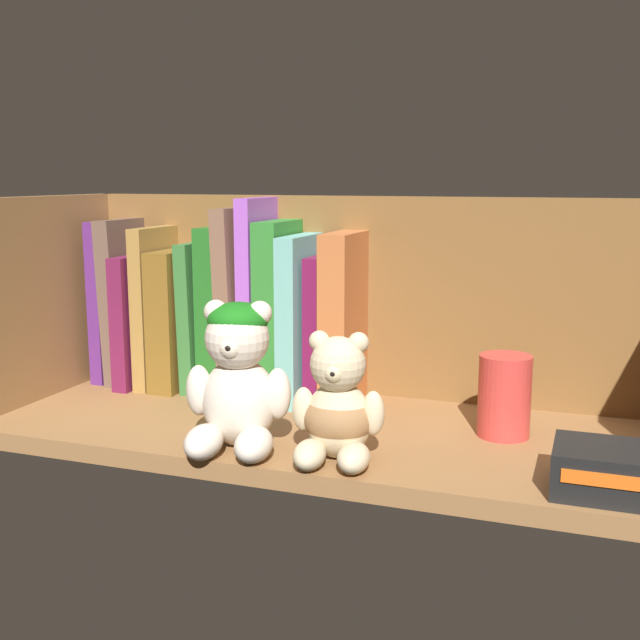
{
  "coord_description": "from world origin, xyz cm",
  "views": [
    {
      "loc": [
        26.47,
        -78.59,
        29.23
      ],
      "look_at": [
        -1.71,
        0.0,
        13.89
      ],
      "focal_mm": 44.17,
      "sensor_mm": 36.0,
      "label": 1
    }
  ],
  "objects": [
    {
      "name": "book_3",
      "position": [
        -27.84,
        10.78,
        12.37
      ],
      "size": [
        1.87,
        12.36,
        20.75
      ],
      "primitive_type": "cube",
      "color": "olive",
      "rests_on": "shelf_board"
    },
    {
      "name": "book_12",
      "position": [
        -2.06,
        10.78,
        12.35
      ],
      "size": [
        3.32,
        12.61,
        20.69
      ],
      "primitive_type": "cube",
      "color": "#BA6332",
      "rests_on": "shelf_board"
    },
    {
      "name": "book_9",
      "position": [
        -10.54,
        10.78,
        12.94
      ],
      "size": [
        2.99,
        12.13,
        21.88
      ],
      "primitive_type": "cube",
      "color": "#2C782A",
      "rests_on": "shelf_board"
    },
    {
      "name": "shelf_side_panel_left",
      "position": [
        -38.44,
        0.0,
        13.4
      ],
      "size": [
        1.6,
        30.56,
        26.79
      ],
      "primitive_type": "cube",
      "color": "olive",
      "rests_on": "ground"
    },
    {
      "name": "book_4",
      "position": [
        -24.75,
        10.78,
        10.94
      ],
      "size": [
        3.54,
        12.92,
        17.88
      ],
      "primitive_type": "cube",
      "color": "brown",
      "rests_on": "shelf_board"
    },
    {
      "name": "book_2",
      "position": [
        -30.24,
        10.78,
        10.57
      ],
      "size": [
        2.14,
        14.07,
        17.13
      ],
      "primitive_type": "cube",
      "color": "#61173B",
      "rests_on": "shelf_board"
    },
    {
      "name": "book_0",
      "position": [
        -35.24,
        10.78,
        12.68
      ],
      "size": [
        1.8,
        9.57,
        21.37
      ],
      "primitive_type": "cube",
      "color": "#522269",
      "rests_on": "shelf_board"
    },
    {
      "name": "book_11",
      "position": [
        -5.01,
        10.78,
        10.91
      ],
      "size": [
        1.8,
        10.71,
        17.82
      ],
      "primitive_type": "cube",
      "color": "maroon",
      "rests_on": "shelf_board"
    },
    {
      "name": "book_10",
      "position": [
        -7.47,
        10.78,
        12.13
      ],
      "size": [
        2.36,
        14.31,
        20.26
      ],
      "primitive_type": "cube",
      "color": "#6AAFA7",
      "rests_on": "shelf_board"
    },
    {
      "name": "book_8",
      "position": [
        -13.33,
        10.78,
        14.3
      ],
      "size": [
        1.82,
        11.57,
        24.6
      ],
      "primitive_type": "cube",
      "color": "#A051C5",
      "rests_on": "shelf_board"
    },
    {
      "name": "small_product_box",
      "position": [
        29.37,
        -9.38,
        4.08
      ],
      "size": [
        11.66,
        7.66,
        4.16
      ],
      "color": "black",
      "rests_on": "shelf_board"
    },
    {
      "name": "book_1",
      "position": [
        -32.82,
        10.78,
        12.81
      ],
      "size": [
        3.0,
        10.85,
        21.69
      ],
      "primitive_type": "cube",
      "rotation": [
        0.0,
        -0.03,
        0.0
      ],
      "color": "brown",
      "rests_on": "shelf_board"
    },
    {
      "name": "shelf_back_panel",
      "position": [
        0.0,
        14.68,
        13.4
      ],
      "size": [
        77.67,
        1.2,
        26.79
      ],
      "primitive_type": "cube",
      "color": "brown",
      "rests_on": "ground"
    },
    {
      "name": "teddy_bear_larger",
      "position": [
        -7.2,
        -9.31,
        9.13
      ],
      "size": [
        11.15,
        11.61,
        15.02
      ],
      "color": "beige",
      "rests_on": "shelf_board"
    },
    {
      "name": "book_5",
      "position": [
        -21.71,
        10.78,
        11.47
      ],
      "size": [
        2.18,
        10.91,
        18.97
      ],
      "primitive_type": "cube",
      "rotation": [
        0.0,
        -0.02,
        0.0
      ],
      "color": "#336D32",
      "rests_on": "shelf_board"
    },
    {
      "name": "shelf_board",
      "position": [
        0.0,
        0.0,
        1.0
      ],
      "size": [
        75.27,
        28.16,
        2.0
      ],
      "primitive_type": "cube",
      "color": "olive",
      "rests_on": "ground"
    },
    {
      "name": "teddy_bear_smaller",
      "position": [
        3.38,
        -9.13,
        6.95
      ],
      "size": [
        9.31,
        9.88,
        12.59
      ],
      "color": "beige",
      "rests_on": "shelf_board"
    },
    {
      "name": "pillar_candle",
      "position": [
        17.76,
        3.41,
        6.37
      ],
      "size": [
        5.53,
        5.53,
        8.74
      ],
      "primitive_type": "cylinder",
      "color": "#C63833",
      "rests_on": "shelf_board"
    },
    {
      "name": "book_7",
      "position": [
        -15.65,
        10.78,
        13.71
      ],
      "size": [
        2.72,
        13.78,
        23.46
      ],
      "primitive_type": "cube",
      "rotation": [
        0.0,
        -0.03,
        0.0
      ],
      "color": "brown",
      "rests_on": "shelf_board"
    },
    {
      "name": "book_6",
      "position": [
        -18.75,
        10.78,
        12.46
      ],
      "size": [
        3.38,
        9.48,
        20.93
      ],
      "primitive_type": "cube",
      "color": "#216420",
      "rests_on": "shelf_board"
    }
  ]
}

